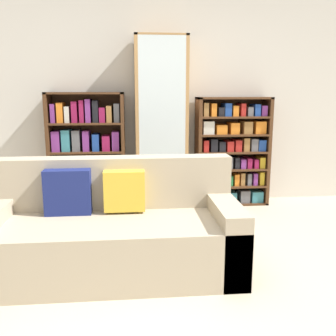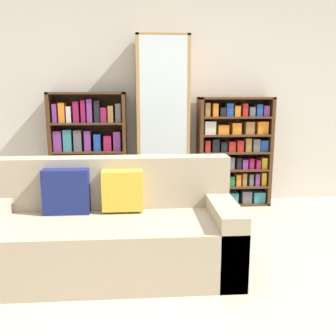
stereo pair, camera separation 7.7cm
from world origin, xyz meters
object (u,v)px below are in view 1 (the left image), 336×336
(display_cabinet, at_px, (161,124))
(couch, at_px, (112,233))
(bookshelf_left, at_px, (87,154))
(bookshelf_right, at_px, (232,152))
(wine_bottle, at_px, (222,201))

(display_cabinet, bearing_deg, couch, -107.14)
(couch, xyz_separation_m, bookshelf_left, (-0.37, 1.70, 0.36))
(bookshelf_right, bearing_deg, wine_bottle, -117.55)
(wine_bottle, bearing_deg, display_cabinet, 150.32)
(couch, height_order, bookshelf_left, bookshelf_left)
(display_cabinet, bearing_deg, bookshelf_left, 178.96)
(couch, height_order, display_cabinet, display_cabinet)
(display_cabinet, height_order, wine_bottle, display_cabinet)
(bookshelf_left, height_order, display_cabinet, display_cabinet)
(bookshelf_left, bearing_deg, display_cabinet, -1.04)
(bookshelf_left, relative_size, display_cabinet, 0.68)
(couch, relative_size, bookshelf_left, 1.42)
(couch, bearing_deg, wine_bottle, 47.41)
(couch, bearing_deg, bookshelf_left, 102.37)
(bookshelf_left, height_order, bookshelf_right, bookshelf_left)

